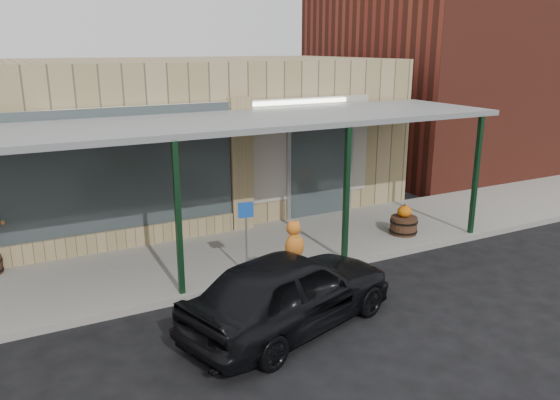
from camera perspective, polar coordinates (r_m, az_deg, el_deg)
ground at (r=9.39m, az=4.87°, el=-13.29°), size 120.00×120.00×0.00m
sidewalk at (r=12.25m, az=-4.18°, el=-5.69°), size 40.00×3.20×0.15m
storefront at (r=15.89m, az=-10.95°, el=6.62°), size 12.00×6.25×4.20m
awning at (r=11.47m, az=-4.40°, el=8.02°), size 12.00×3.00×3.04m
block_buildings_near at (r=17.36m, az=-5.77°, el=13.14°), size 61.00×8.00×8.00m
barrel_pumpkin at (r=13.55m, az=12.81°, el=-2.38°), size 0.67×0.67×0.76m
handicap_sign at (r=10.72m, az=-3.56°, el=-2.98°), size 0.31×0.06×1.49m
parked_sedan at (r=9.12m, az=1.07°, el=-9.39°), size 4.25×2.69×1.59m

